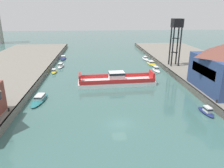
{
  "coord_description": "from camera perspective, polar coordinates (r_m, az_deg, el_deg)",
  "views": [
    {
      "loc": [
        -4.1,
        -33.28,
        18.96
      ],
      "look_at": [
        0.0,
        16.4,
        2.0
      ],
      "focal_mm": 34.16,
      "sensor_mm": 36.0,
      "label": 1
    }
  ],
  "objects": [
    {
      "name": "moored_boat_far_right",
      "position": [
        90.97,
        8.89,
        6.82
      ],
      "size": [
        2.3,
        6.9,
        1.2
      ],
      "color": "white",
      "rests_on": "ground"
    },
    {
      "name": "moored_boat_mid_right",
      "position": [
        73.48,
        11.74,
        3.87
      ],
      "size": [
        2.2,
        5.78,
        1.45
      ],
      "color": "white",
      "rests_on": "ground"
    },
    {
      "name": "moored_boat_upstream_a",
      "position": [
        92.83,
        -12.92,
        6.85
      ],
      "size": [
        2.4,
        6.75,
        1.37
      ],
      "color": "navy",
      "rests_on": "ground"
    },
    {
      "name": "bollard_right_mid",
      "position": [
        47.63,
        26.23,
        -4.09
      ],
      "size": [
        0.32,
        0.32,
        0.71
      ],
      "color": "black",
      "rests_on": "quay_right"
    },
    {
      "name": "moored_boat_near_right",
      "position": [
        50.33,
        -18.86,
        -3.82
      ],
      "size": [
        3.21,
        8.46,
        1.29
      ],
      "color": "#237075",
      "rests_on": "ground"
    },
    {
      "name": "ground_plane",
      "position": [
        38.52,
        2.04,
        -10.71
      ],
      "size": [
        400.0,
        400.0,
        0.0
      ],
      "primitive_type": "plane",
      "color": "#3D6660"
    },
    {
      "name": "crane_tower",
      "position": [
        74.21,
        16.92,
        13.79
      ],
      "size": [
        3.19,
        3.19,
        15.27
      ],
      "color": "black",
      "rests_on": "quay_right"
    },
    {
      "name": "moored_boat_near_left",
      "position": [
        72.39,
        -15.25,
        3.33
      ],
      "size": [
        2.03,
        5.03,
        1.33
      ],
      "color": "yellow",
      "rests_on": "ground"
    },
    {
      "name": "moored_boat_mid_left",
      "position": [
        45.85,
        23.97,
        -6.59
      ],
      "size": [
        1.92,
        5.0,
        1.54
      ],
      "color": "navy",
      "rests_on": "ground"
    },
    {
      "name": "moored_boat_upstream_b",
      "position": [
        79.07,
        -13.55,
        4.82
      ],
      "size": [
        2.3,
        6.33,
        1.58
      ],
      "color": "white",
      "rests_on": "ground"
    },
    {
      "name": "bollard_left_mid",
      "position": [
        43.54,
        -25.93,
        -6.13
      ],
      "size": [
        0.32,
        0.32,
        0.71
      ],
      "color": "black",
      "rests_on": "quay_left"
    },
    {
      "name": "moored_boat_far_left",
      "position": [
        82.74,
        10.44,
        5.55
      ],
      "size": [
        3.32,
        7.48,
        1.22
      ],
      "color": "yellow",
      "rests_on": "ground"
    },
    {
      "name": "chain_ferry",
      "position": [
        58.27,
        1.22,
        0.91
      ],
      "size": [
        21.09,
        6.83,
        3.54
      ],
      "color": "silver",
      "rests_on": "ground"
    }
  ]
}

